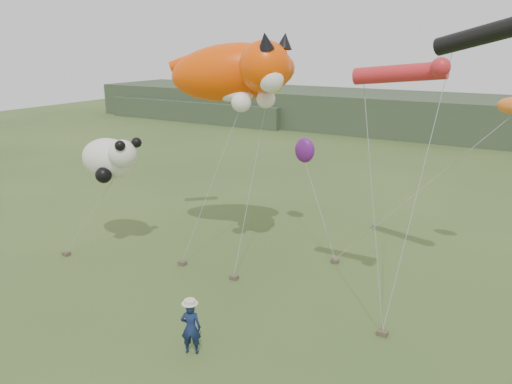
# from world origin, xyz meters

# --- Properties ---
(ground) EXTENTS (120.00, 120.00, 0.00)m
(ground) POSITION_xyz_m (0.00, 0.00, 0.00)
(ground) COLOR #385123
(ground) RESTS_ON ground
(headland) EXTENTS (90.00, 13.00, 4.00)m
(headland) POSITION_xyz_m (-3.11, 44.69, 1.92)
(headland) COLOR #2D3D28
(headland) RESTS_ON ground
(festival_attendant) EXTENTS (0.75, 0.65, 1.74)m
(festival_attendant) POSITION_xyz_m (-0.16, 0.15, 0.87)
(festival_attendant) COLOR #132149
(festival_attendant) RESTS_ON ground
(sandbag_anchors) EXTENTS (14.76, 5.75, 0.17)m
(sandbag_anchors) POSITION_xyz_m (-2.01, 5.25, 0.08)
(sandbag_anchors) COLOR brown
(sandbag_anchors) RESTS_ON ground
(cat_kite) EXTENTS (7.23, 4.59, 3.14)m
(cat_kite) POSITION_xyz_m (-3.12, 7.72, 8.15)
(cat_kite) COLOR #FF4A01
(cat_kite) RESTS_ON ground
(fish_kite) EXTENTS (2.29, 1.55, 1.19)m
(fish_kite) POSITION_xyz_m (-2.33, 8.13, 7.69)
(fish_kite) COLOR #DDE800
(fish_kite) RESTS_ON ground
(tube_kites) EXTENTS (5.29, 4.85, 2.30)m
(tube_kites) POSITION_xyz_m (5.76, 7.26, 9.23)
(tube_kites) COLOR black
(tube_kites) RESTS_ON ground
(panda_kite) EXTENTS (3.27, 2.11, 2.03)m
(panda_kite) POSITION_xyz_m (-8.31, 5.04, 4.36)
(panda_kite) COLOR white
(panda_kite) RESTS_ON ground
(misc_kites) EXTENTS (9.99, 0.80, 3.68)m
(misc_kites) POSITION_xyz_m (1.58, 11.48, 5.28)
(misc_kites) COLOR orange
(misc_kites) RESTS_ON ground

